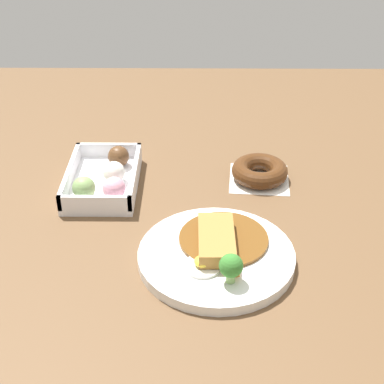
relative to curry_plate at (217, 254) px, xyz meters
The scene contains 4 objects.
ground_plane 0.09m from the curry_plate, 33.07° to the left, with size 1.60×1.60×0.00m, color brown.
curry_plate is the anchor object (origin of this frame).
donut_box 0.31m from the curry_plate, 43.93° to the left, with size 0.21×0.13×0.06m.
chocolate_ring_donut 0.27m from the curry_plate, 19.81° to the right, with size 0.13×0.13×0.04m.
Camera 1 is at (-0.80, -0.01, 0.60)m, focal length 53.52 mm.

